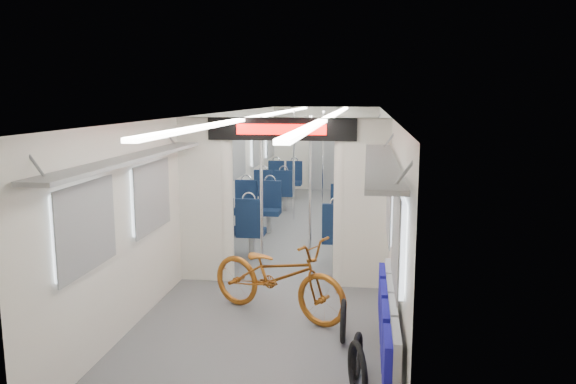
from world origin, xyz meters
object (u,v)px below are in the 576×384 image
object	(u,v)px
bike_hoop_b	(357,358)
stanchion_near_right	(310,192)
seat_bay_far_right	(358,185)
stanchion_far_left	(294,166)
seat_bay_near_right	(353,219)
stanchion_far_right	(323,168)
bicycle	(278,275)
bike_hoop_a	(357,375)
bike_hoop_c	(343,323)
seat_bay_near_left	(248,213)
seat_bay_far_left	(280,183)
flip_bench	(388,323)
stanchion_near_left	(262,197)

from	to	relation	value
bike_hoop_b	stanchion_near_right	world-z (taller)	stanchion_near_right
seat_bay_far_right	stanchion_far_left	xyz separation A→B (m)	(-1.31, -1.55, 0.62)
seat_bay_near_right	stanchion_far_right	distance (m)	2.10
stanchion_far_right	bicycle	bearing A→B (deg)	-91.65
bicycle	bike_hoop_b	bearing A→B (deg)	-120.03
bike_hoop_a	bike_hoop_c	distance (m)	1.17
seat_bay_near_left	seat_bay_far_right	bearing A→B (deg)	62.45
seat_bay_far_left	seat_bay_far_right	size ratio (longest dim) A/B	0.97
bike_hoop_b	bike_hoop_c	size ratio (longest dim) A/B	0.93
seat_bay_far_right	stanchion_near_right	size ratio (longest dim) A/B	0.86
seat_bay_near_left	stanchion_near_right	distance (m)	1.84
seat_bay_near_right	flip_bench	bearing A→B (deg)	-84.64
flip_bench	bike_hoop_c	size ratio (longest dim) A/B	4.55
bike_hoop_b	seat_bay_far_right	world-z (taller)	seat_bay_far_right
seat_bay_near_left	stanchion_far_left	size ratio (longest dim) A/B	0.89
seat_bay_near_right	stanchion_far_right	size ratio (longest dim) A/B	0.89
flip_bench	bike_hoop_b	xyz separation A→B (m)	(-0.27, 0.05, -0.39)
bike_hoop_c	stanchion_near_right	bearing A→B (deg)	103.29
stanchion_far_left	stanchion_near_left	bearing A→B (deg)	-89.72
seat_bay_near_right	seat_bay_far_left	world-z (taller)	seat_bay_near_right
seat_bay_far_right	bike_hoop_b	bearing A→B (deg)	-88.95
stanchion_near_right	stanchion_far_left	distance (m)	3.33
stanchion_far_left	stanchion_far_right	world-z (taller)	same
stanchion_near_right	bicycle	bearing A→B (deg)	-95.02
stanchion_far_left	flip_bench	bearing A→B (deg)	-75.57
stanchion_near_right	stanchion_near_left	bearing A→B (deg)	-143.90
seat_bay_near_right	seat_bay_far_left	size ratio (longest dim) A/B	1.06
bike_hoop_b	bike_hoop_a	bearing A→B (deg)	-88.66
seat_bay_near_left	seat_bay_far_left	world-z (taller)	seat_bay_near_left
seat_bay_far_right	stanchion_near_left	bearing A→B (deg)	-103.78
bicycle	bike_hoop_b	xyz separation A→B (m)	(0.97, -1.41, -0.29)
seat_bay_near_right	seat_bay_far_right	size ratio (longest dim) A/B	1.03
bike_hoop_c	seat_bay_near_left	bearing A→B (deg)	115.60
bike_hoop_a	bike_hoop_c	bearing A→B (deg)	98.31
flip_bench	stanchion_far_right	xyz separation A→B (m)	(-1.09, 6.35, 0.57)
bicycle	stanchion_far_right	world-z (taller)	stanchion_far_right
bicycle	flip_bench	bearing A→B (deg)	-114.28
bicycle	seat_bay_near_left	size ratio (longest dim) A/B	0.91
seat_bay_far_right	stanchion_near_right	xyz separation A→B (m)	(-0.64, -4.80, 0.62)
bicycle	seat_bay_far_left	bearing A→B (deg)	34.17
bike_hoop_a	seat_bay_near_left	distance (m)	5.44
seat_bay_near_right	seat_bay_far_right	bearing A→B (deg)	90.00
bike_hoop_a	stanchion_near_right	size ratio (longest dim) A/B	0.23
bicycle	seat_bay_near_left	world-z (taller)	seat_bay_near_left
flip_bench	seat_bay_far_left	bearing A→B (deg)	105.28
seat_bay_far_left	bike_hoop_a	bearing A→B (deg)	-76.91
bicycle	seat_bay_near_right	bearing A→B (deg)	10.31
bike_hoop_c	seat_bay_near_left	distance (m)	4.32
stanchion_far_right	stanchion_far_left	bearing A→B (deg)	149.44
bike_hoop_a	stanchion_near_right	xyz separation A→B (m)	(-0.80, 3.82, 0.91)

